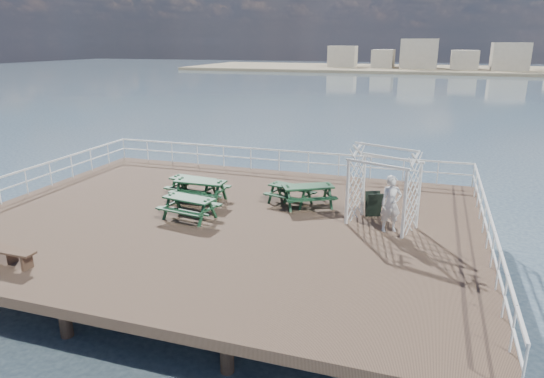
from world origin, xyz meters
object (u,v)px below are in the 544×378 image
at_px(picnic_table_c, 308,191).
at_px(flat_bench_near, 8,254).
at_px(picnic_table_d, 200,186).
at_px(trellis_arbor, 383,191).
at_px(picnic_table_e, 189,203).
at_px(picnic_table_a, 193,183).
at_px(picnic_table_b, 290,191).
at_px(person, 391,204).

bearing_deg(picnic_table_c, flat_bench_near, -160.27).
height_order(picnic_table_d, trellis_arbor, trellis_arbor).
bearing_deg(picnic_table_e, picnic_table_a, 123.44).
xyz_separation_m(picnic_table_b, person, (3.98, -1.75, 0.44)).
distance_m(picnic_table_a, picnic_table_e, 2.54).
bearing_deg(trellis_arbor, picnic_table_b, 179.77).
bearing_deg(picnic_table_d, picnic_table_b, 13.60).
bearing_deg(picnic_table_e, picnic_table_b, 52.81).
height_order(picnic_table_b, person, person).
relative_size(picnic_table_c, picnic_table_d, 1.20).
bearing_deg(flat_bench_near, picnic_table_d, 70.50).
bearing_deg(picnic_table_a, trellis_arbor, -0.62).
bearing_deg(trellis_arbor, picnic_table_e, -147.63).
xyz_separation_m(picnic_table_b, picnic_table_c, (0.74, -0.11, 0.08)).
xyz_separation_m(picnic_table_e, flat_bench_near, (-3.08, -5.05, -0.21)).
distance_m(picnic_table_a, picnic_table_d, 0.67).
relative_size(picnic_table_e, flat_bench_near, 1.21).
xyz_separation_m(picnic_table_a, picnic_table_c, (4.73, 0.35, 0.02)).
relative_size(trellis_arbor, person, 1.47).
bearing_deg(picnic_table_b, person, -8.80).
bearing_deg(flat_bench_near, trellis_arbor, 34.57).
bearing_deg(person, picnic_table_e, 164.88).
bearing_deg(picnic_table_b, trellis_arbor, -5.55).
height_order(picnic_table_c, picnic_table_e, picnic_table_c).
xyz_separation_m(picnic_table_c, flat_bench_near, (-6.77, -7.72, -0.23)).
bearing_deg(flat_bench_near, picnic_table_c, 49.58).
height_order(picnic_table_b, picnic_table_e, picnic_table_e).
bearing_deg(picnic_table_c, trellis_arbor, -52.25).
distance_m(picnic_table_d, picnic_table_e, 1.97).
relative_size(picnic_table_e, trellis_arbor, 0.74).
distance_m(picnic_table_d, person, 7.50).
xyz_separation_m(picnic_table_c, person, (3.24, -1.64, 0.36)).
bearing_deg(picnic_table_b, picnic_table_e, -121.79).
xyz_separation_m(picnic_table_d, flat_bench_near, (-2.58, -6.96, -0.26)).
relative_size(picnic_table_a, picnic_table_d, 0.99).
distance_m(picnic_table_a, person, 8.08).
xyz_separation_m(flat_bench_near, trellis_arbor, (9.69, 6.47, 0.88)).
height_order(picnic_table_b, picnic_table_d, picnic_table_d).
xyz_separation_m(picnic_table_a, person, (7.97, -1.28, 0.38)).
distance_m(flat_bench_near, person, 11.74).
relative_size(picnic_table_b, picnic_table_d, 0.97).
height_order(picnic_table_a, trellis_arbor, trellis_arbor).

